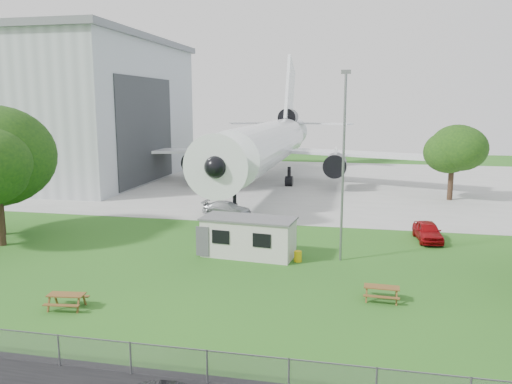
% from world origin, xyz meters
% --- Properties ---
extents(ground, '(160.00, 160.00, 0.00)m').
position_xyz_m(ground, '(0.00, 0.00, 0.00)').
color(ground, '#357621').
extents(concrete_apron, '(120.00, 46.00, 0.03)m').
position_xyz_m(concrete_apron, '(0.00, 38.00, 0.01)').
color(concrete_apron, '#B7B7B2').
rests_on(concrete_apron, ground).
extents(hangar, '(43.00, 31.00, 18.55)m').
position_xyz_m(hangar, '(-37.97, 36.00, 9.41)').
color(hangar, '#B2B7BC').
rests_on(hangar, ground).
extents(airliner, '(46.36, 47.73, 17.69)m').
position_xyz_m(airliner, '(-2.00, 35.86, 5.27)').
color(airliner, white).
rests_on(airliner, ground).
extents(site_cabin, '(6.87, 3.31, 2.62)m').
position_xyz_m(site_cabin, '(2.13, 5.96, 1.31)').
color(site_cabin, beige).
rests_on(site_cabin, ground).
extents(picnic_west, '(1.96, 1.70, 0.76)m').
position_xyz_m(picnic_west, '(-4.87, -4.45, 0.00)').
color(picnic_west, brown).
rests_on(picnic_west, ground).
extents(picnic_east, '(1.86, 1.57, 0.76)m').
position_xyz_m(picnic_east, '(10.55, -0.20, 0.00)').
color(picnic_east, brown).
rests_on(picnic_east, ground).
extents(fence, '(58.00, 0.04, 1.30)m').
position_xyz_m(fence, '(0.00, -9.50, 0.00)').
color(fence, gray).
rests_on(fence, ground).
extents(lamp_mast, '(0.16, 0.16, 12.00)m').
position_xyz_m(lamp_mast, '(8.20, 6.20, 6.00)').
color(lamp_mast, slate).
rests_on(lamp_mast, ground).
extents(tree_far_apron, '(6.01, 6.01, 8.16)m').
position_xyz_m(tree_far_apron, '(18.72, 29.38, 5.14)').
color(tree_far_apron, '#382619').
rests_on(tree_far_apron, ground).
extents(car_ne_hatch, '(2.08, 4.33, 1.43)m').
position_xyz_m(car_ne_hatch, '(14.37, 12.26, 0.71)').
color(car_ne_hatch, maroon).
rests_on(car_ne_hatch, ground).
extents(car_apron_van, '(4.62, 2.17, 1.30)m').
position_xyz_m(car_apron_van, '(-2.44, 17.39, 0.65)').
color(car_apron_van, '#B0B3B8').
rests_on(car_apron_van, ground).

